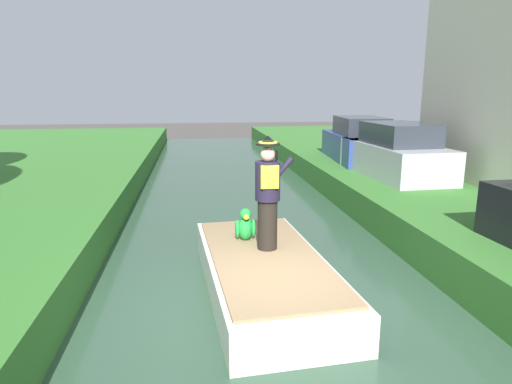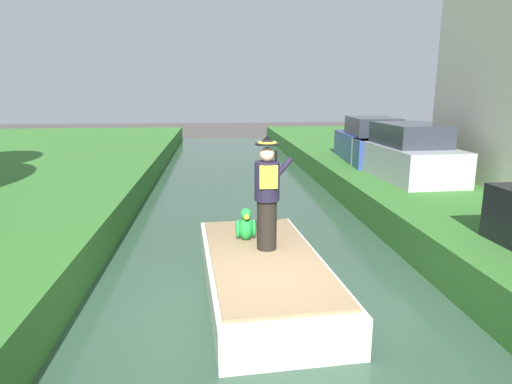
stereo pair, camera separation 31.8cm
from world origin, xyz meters
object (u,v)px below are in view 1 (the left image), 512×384
(parked_car_blue, at_px, (358,142))
(parked_car_silver, at_px, (395,153))
(parrot_plush, at_px, (245,226))
(boat, at_px, (265,273))
(person_pirate, at_px, (268,194))

(parked_car_blue, bearing_deg, parked_car_silver, -90.00)
(parrot_plush, bearing_deg, boat, -73.58)
(boat, relative_size, person_pirate, 2.33)
(boat, xyz_separation_m, parrot_plush, (-0.23, 0.77, 0.55))
(parked_car_silver, bearing_deg, parked_car_blue, 90.00)
(boat, height_order, parrot_plush, parrot_plush)
(boat, xyz_separation_m, parked_car_blue, (4.61, 8.28, 1.08))
(parrot_plush, distance_m, parked_car_blue, 8.95)
(boat, relative_size, parked_car_blue, 1.05)
(person_pirate, xyz_separation_m, parked_car_silver, (4.53, 5.10, -0.15))
(parked_car_blue, bearing_deg, boat, -119.11)
(boat, bearing_deg, parked_car_silver, 49.44)
(boat, relative_size, parked_car_silver, 1.06)
(boat, distance_m, person_pirate, 1.27)
(parked_car_silver, bearing_deg, person_pirate, -131.60)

